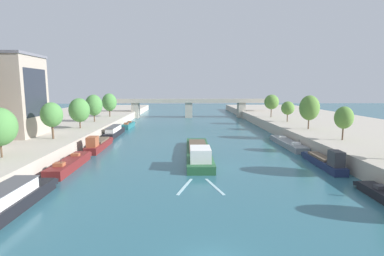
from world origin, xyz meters
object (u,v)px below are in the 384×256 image
barge_midriver (199,152)px  moored_boat_left_end (5,203)px  tree_left_past_mid (109,102)px  tree_right_second (288,108)px  tree_left_by_lamp (79,110)px  bridge_far (189,106)px  moored_boat_right_lone (288,143)px  tree_left_far (52,115)px  moored_boat_left_far (70,164)px  moored_boat_right_second (325,161)px  tree_right_far (309,108)px  moored_boat_left_midway (114,132)px  tree_left_midway (94,105)px  tree_right_third (272,102)px  tree_right_by_lamp (344,118)px  moored_boat_left_upstream (99,144)px  moored_boat_left_near (128,125)px

barge_midriver → moored_boat_left_end: size_ratio=1.57×
tree_left_past_mid → tree_right_second: bearing=-16.7°
tree_left_by_lamp → bridge_far: bearing=61.5°
moored_boat_right_lone → tree_left_far: (-45.58, -4.71, 6.44)m
moored_boat_left_far → tree_right_second: (45.63, 36.20, 5.63)m
moored_boat_right_second → moored_boat_right_lone: (0.15, 16.05, -0.36)m
tree_left_past_mid → tree_right_far: tree_right_far is taller
moored_boat_left_midway → bridge_far: 47.70m
tree_left_midway → tree_left_past_mid: size_ratio=0.99×
tree_left_by_lamp → tree_right_far: 52.55m
tree_left_far → tree_right_second: (52.78, 25.28, -0.68)m
tree_right_third → moored_boat_right_second: bearing=-97.7°
barge_midriver → tree_left_by_lamp: tree_left_by_lamp is taller
tree_left_far → tree_left_past_mid: bearing=89.9°
tree_left_far → barge_midriver: bearing=-10.1°
tree_left_by_lamp → tree_right_far: (52.47, -2.93, 0.63)m
tree_right_second → tree_left_by_lamp: bearing=-167.9°
tree_left_midway → tree_right_third: (52.84, 10.93, 0.25)m
tree_left_midway → tree_right_third: tree_left_midway is taller
moored_boat_right_second → bridge_far: bridge_far is taller
moored_boat_left_far → tree_left_past_mid: bearing=97.8°
moored_boat_left_midway → tree_right_far: tree_right_far is taller
moored_boat_left_end → tree_right_by_lamp: bearing=27.4°
moored_boat_left_end → tree_left_far: (-7.12, 26.47, 5.93)m
tree_left_far → tree_right_far: size_ratio=0.88×
moored_boat_left_upstream → bridge_far: size_ratio=0.20×
tree_left_past_mid → tree_right_second: size_ratio=1.33×
tree_left_midway → tree_right_third: bearing=11.7°
moored_boat_right_second → tree_left_by_lamp: bearing=150.9°
moored_boat_left_end → tree_left_far: 28.05m
moored_boat_left_end → moored_boat_left_upstream: 29.27m
tree_left_midway → tree_left_past_mid: tree_left_past_mid is taller
moored_boat_right_lone → tree_left_far: tree_left_far is taller
moored_boat_left_near → tree_left_by_lamp: 21.37m
barge_midriver → moored_boat_left_end: (-19.54, -21.75, 0.14)m
moored_boat_left_near → tree_left_midway: size_ratio=1.38×
moored_boat_right_lone → tree_left_midway: bearing=154.1°
moored_boat_left_near → tree_right_far: bearing=-26.1°
barge_midriver → tree_right_by_lamp: bearing=4.3°
moored_boat_left_end → tree_right_second: bearing=48.6°
moored_boat_right_second → tree_left_by_lamp: size_ratio=1.74×
moored_boat_left_end → moored_boat_left_near: size_ratio=1.46×
tree_left_by_lamp → tree_right_third: (52.11, 24.15, 0.60)m
tree_left_by_lamp → tree_left_past_mid: 27.13m
tree_left_past_mid → tree_right_by_lamp: tree_left_past_mid is taller
barge_midriver → moored_boat_left_near: 42.34m
tree_left_far → tree_left_by_lamp: (0.03, 13.95, -0.24)m
tree_right_third → bridge_far: bearing=137.5°
moored_boat_right_lone → tree_left_far: size_ratio=2.36×
tree_left_midway → tree_right_far: (53.20, -16.15, 0.29)m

